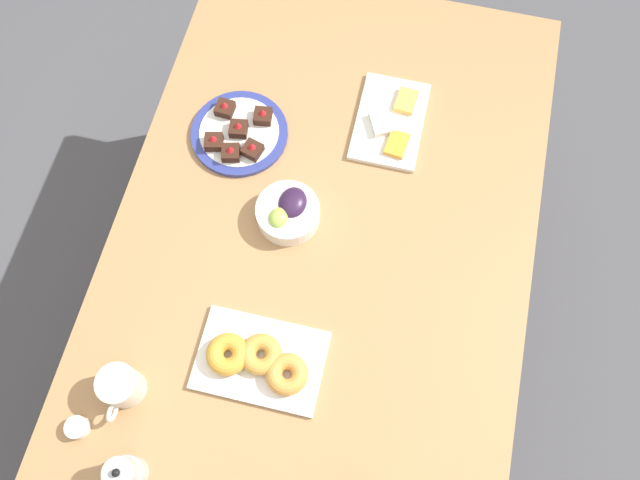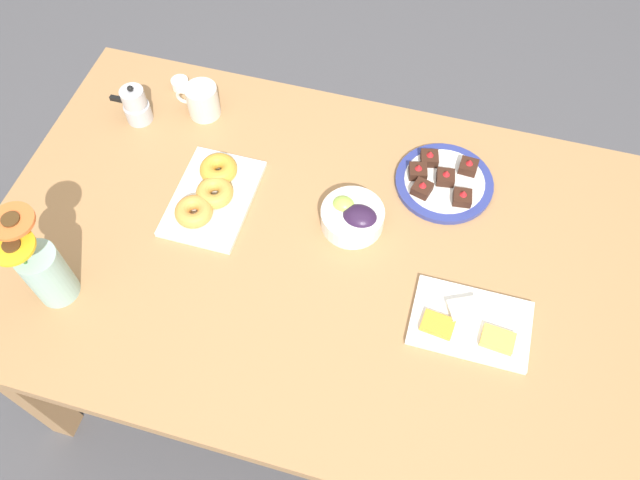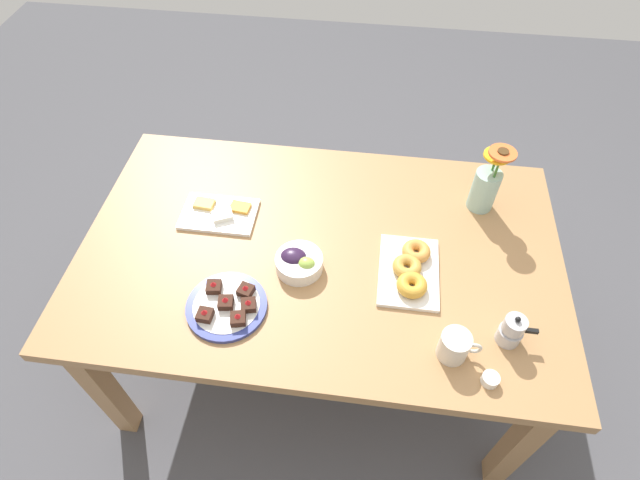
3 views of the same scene
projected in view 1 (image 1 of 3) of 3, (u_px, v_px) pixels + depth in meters
The scene contains 9 objects.
ground_plane at pixel (320, 321), 2.17m from camera, with size 6.00×6.00×0.00m, color #4C4C51.
dining_table at pixel (320, 258), 1.56m from camera, with size 1.60×1.00×0.74m.
coffee_mug at pixel (121, 386), 1.32m from camera, with size 0.12×0.09×0.09m.
grape_bowl at pixel (288, 212), 1.48m from camera, with size 0.15×0.15×0.07m.
cheese_platter at pixel (391, 121), 1.59m from camera, with size 0.26×0.17×0.03m.
croissant_platter at pixel (259, 360), 1.36m from camera, with size 0.19×0.28×0.05m.
jam_cup_honey at pixel (77, 427), 1.32m from camera, with size 0.05×0.05×0.03m.
dessert_plate at pixel (239, 133), 1.58m from camera, with size 0.25×0.25×0.05m.
moka_pot at pixel (125, 474), 1.25m from camera, with size 0.11×0.07×0.12m.
Camera 1 is at (0.51, 0.12, 2.13)m, focal length 35.00 mm.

